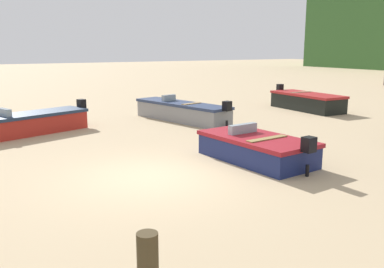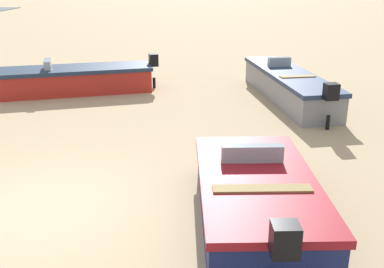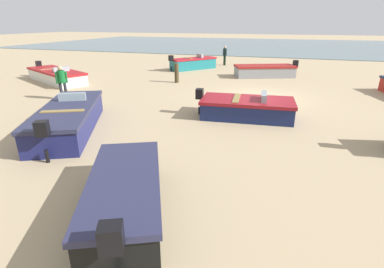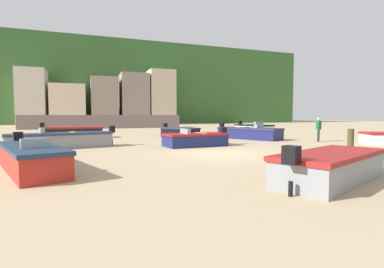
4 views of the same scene
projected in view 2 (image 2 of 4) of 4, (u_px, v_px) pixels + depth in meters
ground_plane at (47, 208)px, 7.53m from camera, size 160.00×160.00×0.00m
boat_navy_1 at (257, 197)px, 7.07m from camera, size 3.91×2.11×1.06m
boat_grey_2 at (289, 86)px, 13.64m from camera, size 5.57×2.46×1.16m
boat_red_4 at (77, 79)px, 14.48m from camera, size 2.80×5.04×1.13m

